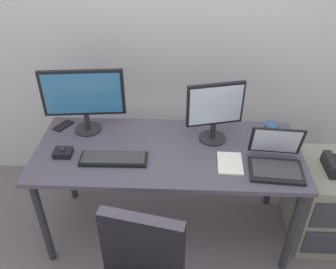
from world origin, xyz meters
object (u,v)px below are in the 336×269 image
(laptop, at_px, (276,159))
(trackball_mouse, at_px, (63,152))
(file_cabinet, at_px, (325,201))
(monitor_side, at_px, (215,109))
(keyboard, at_px, (114,159))
(coffee_mug, at_px, (270,131))
(monitor_main, at_px, (83,97))
(cell_phone, at_px, (63,126))
(paper_notepad, at_px, (230,163))

(laptop, bearing_deg, trackball_mouse, 177.74)
(file_cabinet, relative_size, laptop, 1.85)
(file_cabinet, bearing_deg, laptop, -161.09)
(monitor_side, xyz_separation_m, keyboard, (-0.62, -0.26, -0.21))
(keyboard, relative_size, coffee_mug, 4.02)
(monitor_main, distance_m, keyboard, 0.47)
(coffee_mug, relative_size, cell_phone, 0.72)
(monitor_side, relative_size, coffee_mug, 3.96)
(trackball_mouse, xyz_separation_m, cell_phone, (-0.09, 0.32, -0.02))
(cell_phone, bearing_deg, file_cabinet, 23.47)
(file_cabinet, bearing_deg, keyboard, -174.34)
(file_cabinet, xyz_separation_m, coffee_mug, (-0.43, 0.15, 0.48))
(coffee_mug, bearing_deg, keyboard, -163.71)
(laptop, xyz_separation_m, paper_notepad, (-0.27, 0.01, -0.05))
(monitor_side, height_order, laptop, monitor_side)
(cell_phone, bearing_deg, monitor_main, 19.19)
(monitor_side, height_order, cell_phone, monitor_side)
(file_cabinet, xyz_separation_m, monitor_main, (-1.66, 0.18, 0.69))
(monitor_main, height_order, laptop, monitor_main)
(keyboard, height_order, cell_phone, keyboard)
(coffee_mug, distance_m, paper_notepad, 0.42)
(file_cabinet, xyz_separation_m, keyboard, (-1.42, -0.14, 0.44))
(trackball_mouse, bearing_deg, paper_notepad, -2.26)
(trackball_mouse, xyz_separation_m, paper_notepad, (1.03, -0.04, -0.02))
(monitor_side, distance_m, cell_phone, 1.06)
(file_cabinet, bearing_deg, coffee_mug, 160.53)
(file_cabinet, height_order, keyboard, keyboard)
(paper_notepad, bearing_deg, cell_phone, 162.04)
(monitor_side, xyz_separation_m, paper_notepad, (0.09, -0.26, -0.22))
(trackball_mouse, height_order, paper_notepad, trackball_mouse)
(monitor_main, bearing_deg, coffee_mug, -1.55)
(file_cabinet, relative_size, coffee_mug, 5.95)
(file_cabinet, relative_size, trackball_mouse, 5.55)
(monitor_main, distance_m, paper_notepad, 1.03)
(laptop, relative_size, trackball_mouse, 3.00)
(coffee_mug, bearing_deg, trackball_mouse, -169.11)
(file_cabinet, bearing_deg, monitor_side, 171.93)
(monitor_side, relative_size, trackball_mouse, 3.69)
(file_cabinet, distance_m, trackball_mouse, 1.81)
(trackball_mouse, relative_size, coffee_mug, 1.07)
(file_cabinet, distance_m, coffee_mug, 0.66)
(coffee_mug, height_order, paper_notepad, coffee_mug)
(cell_phone, bearing_deg, paper_notepad, 12.33)
(keyboard, distance_m, cell_phone, 0.55)
(laptop, relative_size, paper_notepad, 1.59)
(trackball_mouse, xyz_separation_m, coffee_mug, (1.32, 0.25, 0.03))
(trackball_mouse, distance_m, cell_phone, 0.34)
(laptop, relative_size, cell_phone, 2.33)
(monitor_main, bearing_deg, cell_phone, 168.90)
(file_cabinet, distance_m, paper_notepad, 0.85)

